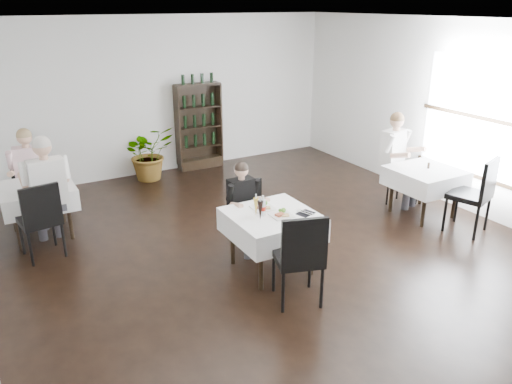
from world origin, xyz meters
TOP-DOWN VIEW (x-y plane):
  - room_shell at (0.00, 0.00)m, footprint 9.00×9.00m
  - window_right at (3.48, 0.00)m, footprint 0.06×2.30m
  - wine_shelf at (0.60, 4.31)m, footprint 0.90×0.28m
  - main_table at (-0.30, 0.00)m, footprint 1.03×1.03m
  - left_table at (-2.70, 2.50)m, footprint 0.98×0.98m
  - right_table at (2.70, 0.30)m, footprint 0.98×0.98m
  - potted_tree at (-0.53, 4.13)m, footprint 1.03×0.93m
  - main_chair_far at (-0.18, 0.72)m, footprint 0.43×0.43m
  - main_chair_near at (-0.44, -0.83)m, footprint 0.64×0.65m
  - left_chair_far at (-2.74, 3.26)m, footprint 0.50×0.50m
  - left_chair_near at (-2.77, 1.73)m, footprint 0.55×0.56m
  - right_chair_far at (2.72, 0.85)m, footprint 0.51×0.51m
  - right_chair_near at (2.84, -0.54)m, footprint 0.67×0.67m
  - diner_main at (-0.35, 0.64)m, footprint 0.47×0.47m
  - diner_left_far at (-2.72, 2.99)m, footprint 0.59×0.61m
  - diner_left_near at (-2.60, 2.02)m, footprint 0.62×0.62m
  - diner_right_far at (2.67, 0.90)m, footprint 0.64×0.68m
  - plate_far at (-0.31, 0.19)m, footprint 0.29×0.29m
  - plate_near at (-0.23, -0.12)m, footprint 0.26×0.26m
  - pilsner_dark at (-0.52, -0.09)m, footprint 0.07×0.07m
  - pilsner_lager at (-0.50, 0.05)m, footprint 0.07×0.07m
  - coke_bottle at (-0.42, 0.01)m, footprint 0.07×0.07m
  - napkin_cutlery at (0.06, -0.21)m, footprint 0.24×0.22m
  - pepper_mill at (2.76, 0.31)m, footprint 0.05×0.05m

SIDE VIEW (x-z plane):
  - right_chair_far at x=2.72m, z-range 0.06..0.96m
  - potted_tree at x=-0.53m, z-range 0.00..1.04m
  - main_chair_far at x=-0.18m, z-range 0.07..0.99m
  - left_chair_far at x=-2.74m, z-range 0.07..1.08m
  - left_chair_near at x=-2.77m, z-range 0.08..1.14m
  - left_table at x=-2.70m, z-range 0.24..1.01m
  - right_table at x=2.70m, z-range 0.24..1.01m
  - main_table at x=-0.30m, z-range 0.24..1.01m
  - main_chair_near at x=-0.44m, z-range 0.08..1.19m
  - right_chair_near at x=2.84m, z-range 0.08..1.24m
  - diner_main at x=-0.35m, z-range 0.10..1.36m
  - napkin_cutlery at x=0.06m, z-range 0.77..0.79m
  - plate_near at x=-0.23m, z-range 0.75..0.83m
  - plate_far at x=-0.31m, z-range 0.75..0.83m
  - pepper_mill at x=2.76m, z-range 0.77..0.86m
  - wine_shelf at x=0.60m, z-range -0.03..1.72m
  - diner_left_far at x=-2.72m, z-range 0.12..1.61m
  - coke_bottle at x=-0.42m, z-range 0.74..1.00m
  - pilsner_lager at x=-0.50m, z-range 0.74..1.02m
  - pilsner_dark at x=-0.52m, z-range 0.74..1.04m
  - diner_right_far at x=2.67m, z-range 0.12..1.67m
  - diner_left_near at x=-2.60m, z-range 0.13..1.74m
  - window_right at x=3.48m, z-range 0.57..2.42m
  - room_shell at x=0.00m, z-range -3.00..6.00m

